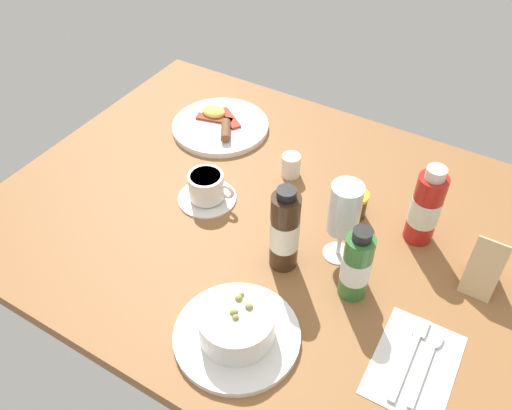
{
  "coord_description": "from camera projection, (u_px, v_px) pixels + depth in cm",
  "views": [
    {
      "loc": [
        36.88,
        -67.25,
        76.37
      ],
      "look_at": [
        -0.14,
        -5.21,
        7.11
      ],
      "focal_mm": 37.39,
      "sensor_mm": 36.0,
      "label": 1
    }
  ],
  "objects": [
    {
      "name": "jam_jar",
      "position": [
        355.0,
        204.0,
        1.06
      ],
      "size": [
        5.08,
        5.08,
        5.71
      ],
      "color": "#342C10",
      "rests_on": "ground_plane"
    },
    {
      "name": "coffee_cup",
      "position": [
        207.0,
        189.0,
        1.1
      ],
      "size": [
        12.57,
        12.2,
        6.44
      ],
      "color": "white",
      "rests_on": "ground_plane"
    },
    {
      "name": "sauce_bottle_brown",
      "position": [
        285.0,
        231.0,
        0.93
      ],
      "size": [
        5.3,
        5.3,
        18.21
      ],
      "color": "#382314",
      "rests_on": "ground_plane"
    },
    {
      "name": "creamer_jug",
      "position": [
        291.0,
        165.0,
        1.15
      ],
      "size": [
        4.11,
        5.0,
        5.67
      ],
      "color": "white",
      "rests_on": "ground_plane"
    },
    {
      "name": "breakfast_plate",
      "position": [
        220.0,
        125.0,
        1.29
      ],
      "size": [
        23.32,
        23.32,
        3.7
      ],
      "color": "white",
      "rests_on": "ground_plane"
    },
    {
      "name": "sauce_bottle_green",
      "position": [
        356.0,
        266.0,
        0.9
      ],
      "size": [
        5.09,
        5.09,
        15.48
      ],
      "color": "#337233",
      "rests_on": "ground_plane"
    },
    {
      "name": "cutlery_setting",
      "position": [
        416.0,
        362.0,
        0.84
      ],
      "size": [
        12.9,
        18.24,
        0.9
      ],
      "color": "white",
      "rests_on": "ground_plane"
    },
    {
      "name": "porridge_bowl",
      "position": [
        237.0,
        327.0,
        0.85
      ],
      "size": [
        20.9,
        20.9,
        7.46
      ],
      "color": "white",
      "rests_on": "ground_plane"
    },
    {
      "name": "ground_plane",
      "position": [
        270.0,
        220.0,
        1.09
      ],
      "size": [
        110.0,
        84.0,
        3.0
      ],
      "primitive_type": "cube",
      "color": "brown"
    },
    {
      "name": "wine_glass",
      "position": [
        344.0,
        212.0,
        0.93
      ],
      "size": [
        5.75,
        5.75,
        16.97
      ],
      "color": "white",
      "rests_on": "ground_plane"
    },
    {
      "name": "sauce_bottle_red",
      "position": [
        426.0,
        208.0,
        0.99
      ],
      "size": [
        5.66,
        5.66,
        17.2
      ],
      "color": "#B21E19",
      "rests_on": "ground_plane"
    },
    {
      "name": "menu_card",
      "position": [
        486.0,
        263.0,
        0.92
      ],
      "size": [
        5.51,
        7.37,
        11.1
      ],
      "color": "#D4B17E",
      "rests_on": "ground_plane"
    }
  ]
}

